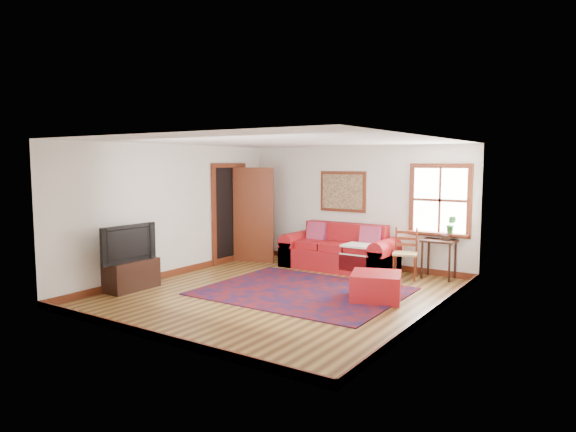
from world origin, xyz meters
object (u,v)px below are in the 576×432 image
Objects in this scene: side_table at (439,246)px; media_cabinet at (132,275)px; red_leather_sofa at (340,254)px; red_ottoman at (376,286)px; ladder_back_chair at (406,251)px.

side_table reaches higher than media_cabinet.
media_cabinet is at bearing -121.48° from red_leather_sofa.
red_ottoman is at bearing -99.66° from side_table.
red_ottoman is at bearing -48.66° from red_leather_sofa.
red_leather_sofa is 1.44m from ladder_back_chair.
side_table is 5.55m from media_cabinet.
ladder_back_chair reaches higher than red_leather_sofa.
ladder_back_chair reaches higher than side_table.
red_leather_sofa is at bearing 58.52° from media_cabinet.
red_leather_sofa is 2.52× the size of media_cabinet.
ladder_back_chair is (-0.18, 1.74, 0.29)m from red_ottoman.
side_table is 0.78× the size of ladder_back_chair.
red_ottoman is 1.04× the size of side_table.
side_table is 0.79× the size of media_cabinet.
side_table is 0.62m from ladder_back_chair.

